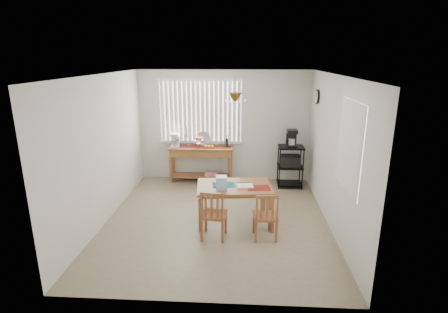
# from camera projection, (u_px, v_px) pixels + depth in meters

# --- Properties ---
(ground) EXTENTS (4.00, 4.50, 0.01)m
(ground) POSITION_uv_depth(u_px,v_px,m) (217.00, 220.00, 6.42)
(ground) COLOR gray
(room_shell) EXTENTS (4.20, 4.70, 2.70)m
(room_shell) POSITION_uv_depth(u_px,v_px,m) (216.00, 129.00, 5.96)
(room_shell) COLOR silver
(room_shell) RESTS_ON ground
(sideboard) EXTENTS (1.49, 0.42, 0.84)m
(sideboard) POSITION_uv_depth(u_px,v_px,m) (201.00, 156.00, 8.21)
(sideboard) COLOR #955532
(sideboard) RESTS_ON ground
(sideboard_items) EXTENTS (1.42, 0.35, 0.64)m
(sideboard_items) POSITION_uv_depth(u_px,v_px,m) (191.00, 141.00, 8.14)
(sideboard_items) COLOR maroon
(sideboard_items) RESTS_ON sideboard
(wire_cart) EXTENTS (0.56, 0.45, 0.95)m
(wire_cart) POSITION_uv_depth(u_px,v_px,m) (290.00, 163.00, 7.90)
(wire_cart) COLOR black
(wire_cart) RESTS_ON ground
(cart_items) EXTENTS (0.22, 0.27, 0.39)m
(cart_items) POSITION_uv_depth(u_px,v_px,m) (292.00, 138.00, 7.75)
(cart_items) COLOR black
(cart_items) RESTS_ON wire_cart
(dining_table) EXTENTS (1.38, 0.96, 0.69)m
(dining_table) POSITION_uv_depth(u_px,v_px,m) (234.00, 190.00, 6.18)
(dining_table) COLOR #955532
(dining_table) RESTS_ON ground
(table_items) EXTENTS (1.03, 0.45, 0.22)m
(table_items) POSITION_uv_depth(u_px,v_px,m) (227.00, 183.00, 6.02)
(table_items) COLOR #146A72
(table_items) RESTS_ON dining_table
(chair_left) EXTENTS (0.43, 0.43, 0.86)m
(chair_left) POSITION_uv_depth(u_px,v_px,m) (213.00, 215.00, 5.64)
(chair_left) COLOR #955532
(chair_left) RESTS_ON ground
(chair_right) EXTENTS (0.41, 0.41, 0.82)m
(chair_right) POSITION_uv_depth(u_px,v_px,m) (265.00, 216.00, 5.64)
(chair_right) COLOR #955532
(chair_right) RESTS_ON ground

